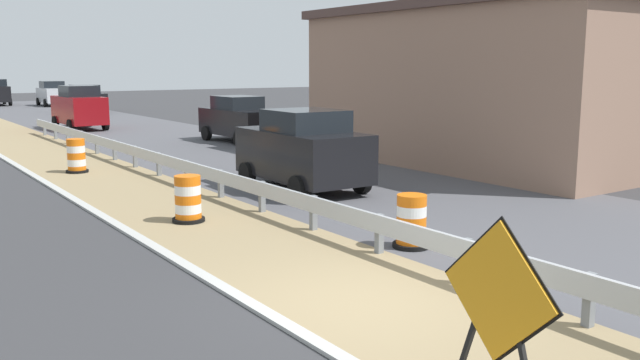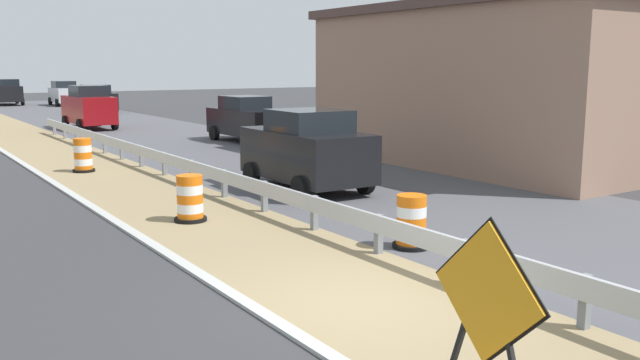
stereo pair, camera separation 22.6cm
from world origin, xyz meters
TOP-DOWN VIEW (x-y plane):
  - ground_plane at (0.00, 0.00)m, footprint 160.00×160.00m
  - median_dirt_strip at (0.40, 0.00)m, footprint 3.21×120.00m
  - far_lane_asphalt at (6.01, 0.00)m, footprint 8.01×120.00m
  - curb_near_edge at (-1.30, 0.00)m, footprint 0.20×120.00m
  - guardrail_median at (1.77, 3.89)m, footprint 0.18×47.11m
  - warning_sign_diamond at (-0.63, -2.85)m, footprint 0.11×1.48m
  - traffic_barrel_nearest at (2.55, 1.81)m, footprint 0.67×0.67m
  - traffic_barrel_close at (0.08, 6.00)m, footprint 0.68×0.68m
  - traffic_barrel_mid at (-0.02, 14.10)m, footprint 0.67×0.67m
  - car_lead_near_lane at (4.11, 7.72)m, footprint 2.23×4.09m
  - car_trailing_near_lane at (8.04, 50.80)m, footprint 2.05×4.10m
  - car_lead_far_lane at (4.07, 28.58)m, footprint 2.04×4.10m
  - car_mid_far_lane at (8.00, 41.32)m, footprint 2.05×4.32m
  - car_trailing_far_lane at (4.26, 54.42)m, footprint 2.20×4.73m
  - car_distant_a at (8.07, 18.68)m, footprint 2.04×4.41m
  - roadside_shop_near at (13.17, 8.62)m, footprint 8.96×12.19m
  - utility_pole_near at (10.49, 7.57)m, footprint 0.24×1.80m

SIDE VIEW (x-z plane):
  - ground_plane at x=0.00m, z-range 0.00..0.00m
  - far_lane_asphalt at x=6.01m, z-range 0.00..0.00m
  - median_dirt_strip at x=0.40m, z-range 0.00..0.01m
  - curb_near_edge at x=-1.30m, z-range -0.05..0.06m
  - traffic_barrel_nearest at x=2.55m, z-range -0.05..0.92m
  - traffic_barrel_close at x=0.08m, z-range -0.05..0.93m
  - traffic_barrel_mid at x=-0.02m, z-range -0.05..0.99m
  - guardrail_median at x=1.77m, z-range 0.16..0.87m
  - car_mid_far_lane at x=8.00m, z-range 0.00..1.93m
  - car_distant_a at x=8.07m, z-range 0.00..1.97m
  - car_trailing_near_lane at x=8.04m, z-range 0.00..2.01m
  - warning_sign_diamond at x=-0.63m, z-range 0.10..1.96m
  - car_lead_near_lane at x=4.11m, z-range 0.00..2.12m
  - car_trailing_far_lane at x=4.26m, z-range 0.00..2.15m
  - car_lead_far_lane at x=4.07m, z-range -0.01..2.24m
  - roadside_shop_near at x=13.17m, z-range 0.01..5.27m
  - utility_pole_near at x=10.49m, z-range 0.16..7.82m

